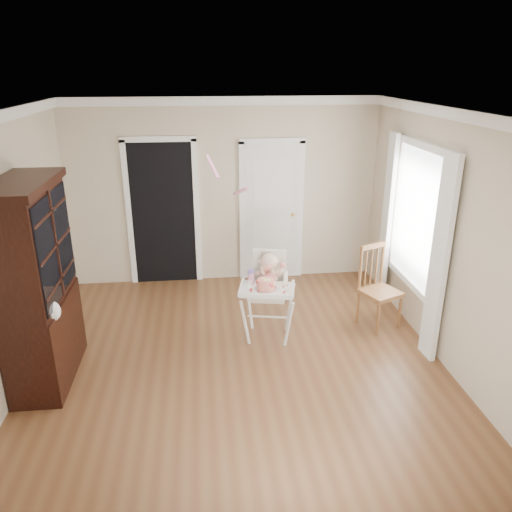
{
  "coord_description": "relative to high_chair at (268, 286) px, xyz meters",
  "views": [
    {
      "loc": [
        -0.33,
        -4.65,
        3.09
      ],
      "look_at": [
        0.25,
        0.53,
        1.09
      ],
      "focal_mm": 35.0,
      "sensor_mm": 36.0,
      "label": 1
    }
  ],
  "objects": [
    {
      "name": "dining_chair",
      "position": [
        1.41,
        0.16,
        -0.18
      ],
      "size": [
        0.56,
        0.56,
        1.04
      ],
      "rotation": [
        0.0,
        0.0,
        0.42
      ],
      "color": "brown",
      "rests_on": "floor"
    },
    {
      "name": "wall_right",
      "position": [
        1.85,
        -0.63,
        0.68
      ],
      "size": [
        0.0,
        5.0,
        5.0
      ],
      "primitive_type": "plane",
      "rotation": [
        1.57,
        0.0,
        -1.57
      ],
      "color": "beige",
      "rests_on": "floor"
    },
    {
      "name": "high_chair",
      "position": [
        0.0,
        0.0,
        0.0
      ],
      "size": [
        0.75,
        0.87,
        1.09
      ],
      "rotation": [
        0.0,
        0.0,
        -0.2
      ],
      "color": "white",
      "rests_on": "floor"
    },
    {
      "name": "cake",
      "position": [
        -0.06,
        -0.25,
        0.14
      ],
      "size": [
        0.25,
        0.25,
        0.12
      ],
      "color": "silver",
      "rests_on": "high_chair"
    },
    {
      "name": "window_right",
      "position": [
        1.77,
        0.17,
        0.62
      ],
      "size": [
        0.13,
        1.84,
        2.3
      ],
      "color": "white",
      "rests_on": "wall_right"
    },
    {
      "name": "ceiling",
      "position": [
        -0.4,
        -0.63,
        2.03
      ],
      "size": [
        5.0,
        5.0,
        0.0
      ],
      "primitive_type": "plane",
      "rotation": [
        3.14,
        0.0,
        0.0
      ],
      "color": "white",
      "rests_on": "wall_back"
    },
    {
      "name": "wall_left",
      "position": [
        -2.65,
        -0.63,
        0.68
      ],
      "size": [
        0.0,
        5.0,
        5.0
      ],
      "primitive_type": "plane",
      "rotation": [
        1.57,
        0.0,
        1.57
      ],
      "color": "beige",
      "rests_on": "floor"
    },
    {
      "name": "wall_back",
      "position": [
        -0.4,
        1.87,
        0.68
      ],
      "size": [
        4.5,
        0.0,
        4.5
      ],
      "primitive_type": "plane",
      "rotation": [
        1.57,
        0.0,
        0.0
      ],
      "color": "beige",
      "rests_on": "floor"
    },
    {
      "name": "doorway",
      "position": [
        -1.3,
        1.86,
        0.44
      ],
      "size": [
        1.06,
        0.05,
        2.22
      ],
      "color": "black",
      "rests_on": "wall_back"
    },
    {
      "name": "crown_molding",
      "position": [
        -0.4,
        -0.63,
        1.97
      ],
      "size": [
        4.5,
        5.0,
        0.12
      ],
      "primitive_type": null,
      "color": "white",
      "rests_on": "ceiling"
    },
    {
      "name": "china_cabinet",
      "position": [
        -2.39,
        -0.55,
        0.39
      ],
      "size": [
        0.56,
        1.25,
        2.11
      ],
      "color": "black",
      "rests_on": "floor"
    },
    {
      "name": "closet_door",
      "position": [
        0.3,
        1.85,
        0.35
      ],
      "size": [
        0.96,
        0.09,
        2.13
      ],
      "color": "white",
      "rests_on": "wall_back"
    },
    {
      "name": "streamer",
      "position": [
        -0.62,
        -0.52,
        1.52
      ],
      "size": [
        0.12,
        0.49,
        0.15
      ],
      "primitive_type": null,
      "rotation": [
        0.26,
        0.0,
        0.18
      ],
      "color": "pink",
      "rests_on": "ceiling"
    },
    {
      "name": "baby",
      "position": [
        0.01,
        0.03,
        0.15
      ],
      "size": [
        0.31,
        0.27,
        0.47
      ],
      "rotation": [
        0.0,
        0.0,
        -0.2
      ],
      "color": "beige",
      "rests_on": "high_chair"
    },
    {
      "name": "sippy_cup",
      "position": [
        -0.21,
        -0.06,
        0.17
      ],
      "size": [
        0.08,
        0.08,
        0.2
      ],
      "rotation": [
        0.0,
        0.0,
        -0.2
      ],
      "color": "pink",
      "rests_on": "high_chair"
    },
    {
      "name": "floor",
      "position": [
        -0.4,
        -0.63,
        -0.67
      ],
      "size": [
        5.0,
        5.0,
        0.0
      ],
      "primitive_type": "plane",
      "color": "brown",
      "rests_on": "ground"
    }
  ]
}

